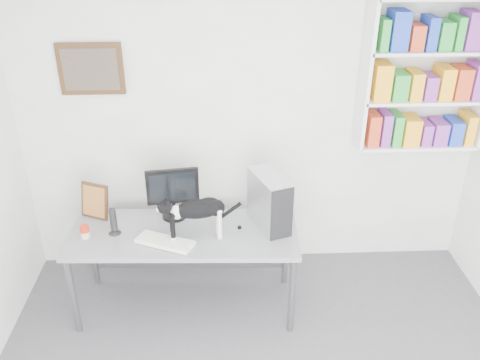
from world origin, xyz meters
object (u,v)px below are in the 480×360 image
Objects in this scene: speaker at (113,221)px; cat at (197,219)px; keyboard at (165,242)px; desk at (186,270)px; bookshelf at (426,75)px; monitor at (173,193)px; pc_tower at (269,201)px; soup_can at (85,232)px; leaning_print at (95,200)px.

cat reaches higher than speaker.
keyboard is at bearing -174.61° from cat.
speaker reaches higher than desk.
desk is 8.00× the size of speaker.
desk is (-1.98, -0.54, -1.47)m from bookshelf.
monitor is at bearing 9.95° from speaker.
desk is 4.08× the size of keyboard.
bookshelf is 2.17m from cat.
pc_tower is (0.78, -0.15, -0.00)m from monitor.
bookshelf reaches higher than soup_can.
desk is at bearing -77.45° from monitor.
bookshelf reaches higher than cat.
monitor is 0.66m from leaning_print.
speaker is (-1.23, -0.08, -0.11)m from pc_tower.
speaker is 0.74× the size of leaning_print.
pc_tower is at bearing 8.56° from cat.
bookshelf reaches higher than pc_tower.
soup_can is at bearing -167.98° from bookshelf.
bookshelf is 2.99m from soup_can.
soup_can is at bearing 165.15° from pc_tower.
bookshelf reaches higher than desk.
leaning_print reaches higher than speaker.
speaker is (-2.52, -0.54, -0.98)m from bookshelf.
keyboard is 0.31m from cat.
keyboard is 0.64m from soup_can.
cat is at bearing -35.44° from desk.
pc_tower is at bearing 15.80° from leaning_print.
pc_tower reaches higher than soup_can.
bookshelf is 5.46× the size of speaker.
keyboard is 4.25× the size of soup_can.
desk is at bearing 3.29° from soup_can.
pc_tower is 0.77× the size of cat.
bookshelf is 11.84× the size of soup_can.
desk is 5.89× the size of leaning_print.
desk is 3.13× the size of cat.
monitor is 1.02× the size of pc_tower.
leaning_print reaches higher than keyboard.
keyboard is 0.45m from speaker.
pc_tower is (0.69, 0.08, 0.60)m from desk.
pc_tower is (-1.29, -0.46, -0.87)m from bookshelf.
speaker is (-0.46, -0.23, -0.11)m from monitor.
soup_can is at bearing 175.64° from speaker.
monitor is at bearing 113.87° from cat.
desk is at bearing -164.73° from bookshelf.
monitor is at bearing 106.92° from keyboard.
keyboard is at bearing -10.01° from soup_can.
bookshelf is 2.53m from desk.
leaning_print is 0.53× the size of cat.
leaning_print is (-2.72, -0.27, -0.94)m from bookshelf.
cat is at bearing -65.62° from monitor.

